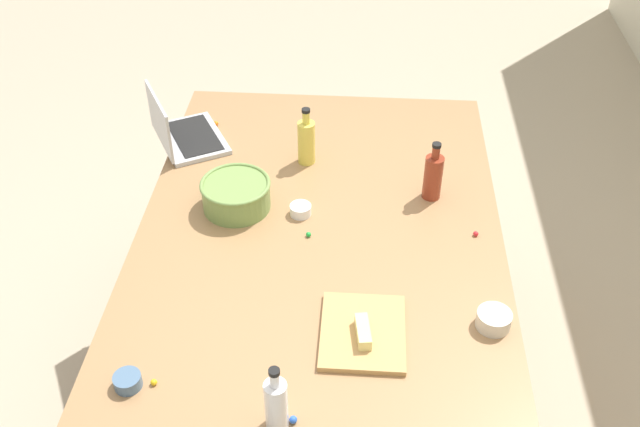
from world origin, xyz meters
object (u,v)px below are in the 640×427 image
at_px(bottle_soy, 433,176).
at_px(ramekin_small, 301,210).
at_px(cutting_board, 363,332).
at_px(ramekin_wide, 494,320).
at_px(mixing_bowl_large, 236,194).
at_px(bottle_oil, 306,141).
at_px(bottle_vinegar, 276,404).
at_px(ramekin_medium, 128,381).
at_px(butter_stick_left, 363,332).
at_px(laptop, 182,133).

distance_m(bottle_soy, ramekin_small, 0.47).
xyz_separation_m(cutting_board, ramekin_wide, (-0.06, 0.37, 0.02)).
height_order(bottle_soy, cutting_board, bottle_soy).
xyz_separation_m(mixing_bowl_large, ramekin_small, (0.02, 0.22, -0.04)).
relative_size(cutting_board, ramekin_small, 3.90).
height_order(bottle_oil, bottle_vinegar, bottle_oil).
relative_size(bottle_soy, ramekin_wide, 2.21).
relative_size(mixing_bowl_large, ramekin_medium, 3.23).
bearing_deg(mixing_bowl_large, bottle_oil, 143.18).
bearing_deg(ramekin_small, bottle_vinegar, 1.20).
height_order(bottle_soy, ramekin_small, bottle_soy).
xyz_separation_m(mixing_bowl_large, bottle_oil, (-0.29, 0.22, 0.04)).
bearing_deg(ramekin_medium, butter_stick_left, 108.03).
relative_size(bottle_oil, ramekin_medium, 3.04).
xyz_separation_m(bottle_soy, cutting_board, (0.65, -0.22, -0.08)).
bearing_deg(laptop, bottle_soy, 73.79).
bearing_deg(ramekin_medium, mixing_bowl_large, 167.85).
xyz_separation_m(bottle_soy, ramekin_wide, (0.60, 0.15, -0.06)).
bearing_deg(laptop, ramekin_small, 50.72).
xyz_separation_m(butter_stick_left, ramekin_medium, (0.20, -0.61, -0.02)).
distance_m(mixing_bowl_large, cutting_board, 0.71).
relative_size(mixing_bowl_large, cutting_board, 0.84).
bearing_deg(butter_stick_left, ramekin_small, -157.72).
bearing_deg(bottle_soy, ramekin_medium, -43.58).
height_order(bottle_soy, ramekin_medium, bottle_soy).
relative_size(bottle_vinegar, cutting_board, 0.75).
xyz_separation_m(butter_stick_left, ramekin_wide, (-0.08, 0.37, -0.01)).
relative_size(cutting_board, butter_stick_left, 2.58).
xyz_separation_m(cutting_board, ramekin_small, (-0.52, -0.22, 0.01)).
distance_m(laptop, bottle_soy, 0.98).
xyz_separation_m(bottle_oil, cutting_board, (0.84, 0.23, -0.08)).
bearing_deg(ramekin_wide, bottle_soy, -166.16).
distance_m(laptop, ramekin_wide, 1.39).
relative_size(bottle_soy, butter_stick_left, 2.00).
distance_m(mixing_bowl_large, ramekin_small, 0.23).
bearing_deg(bottle_soy, bottle_oil, -111.89).
bearing_deg(bottle_vinegar, mixing_bowl_large, -164.46).
bearing_deg(ramekin_medium, cutting_board, 109.90).
height_order(mixing_bowl_large, ramekin_small, mixing_bowl_large).
height_order(cutting_board, ramekin_wide, ramekin_wide).
height_order(cutting_board, butter_stick_left, butter_stick_left).
distance_m(mixing_bowl_large, bottle_oil, 0.36).
distance_m(cutting_board, butter_stick_left, 0.03).
distance_m(bottle_soy, ramekin_wide, 0.62).
bearing_deg(bottle_soy, bottle_vinegar, -23.91).
relative_size(laptop, bottle_soy, 1.72).
bearing_deg(cutting_board, mixing_bowl_large, -140.88).
distance_m(mixing_bowl_large, ramekin_wide, 0.95).
height_order(ramekin_small, ramekin_wide, ramekin_wide).
distance_m(ramekin_medium, ramekin_wide, 1.02).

